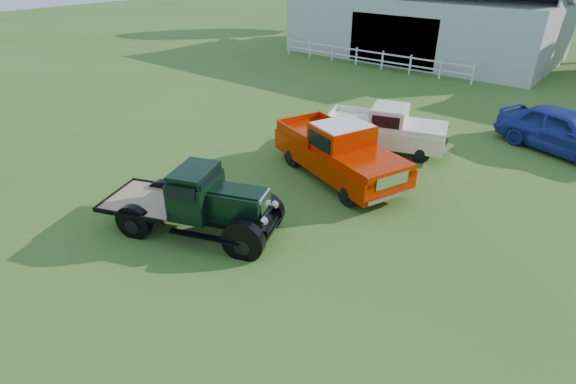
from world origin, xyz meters
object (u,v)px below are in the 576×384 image
Objects in this scene: red_pickup at (339,151)px; white_pickup at (386,128)px; vintage_flatbed at (194,201)px; misc_car_blue at (564,131)px.

red_pickup reaches higher than white_pickup.
vintage_flatbed is 8.80m from white_pickup.
misc_car_blue is at bearing 73.45° from red_pickup.
red_pickup is at bearing 161.94° from misc_car_blue.
red_pickup is 3.29m from white_pickup.
vintage_flatbed is 14.57m from misc_car_blue.
red_pickup is at bearing 55.63° from vintage_flatbed.
red_pickup is at bearing -108.39° from white_pickup.
white_pickup is (1.26, 8.71, -0.11)m from vintage_flatbed.
vintage_flatbed is at bearing -115.97° from white_pickup.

